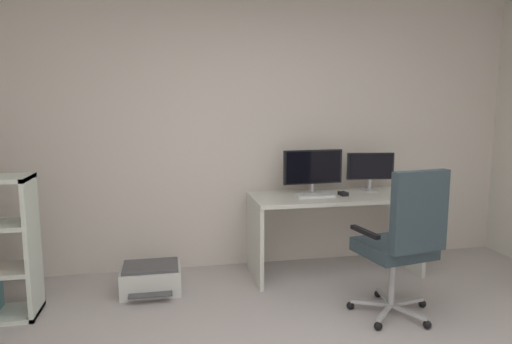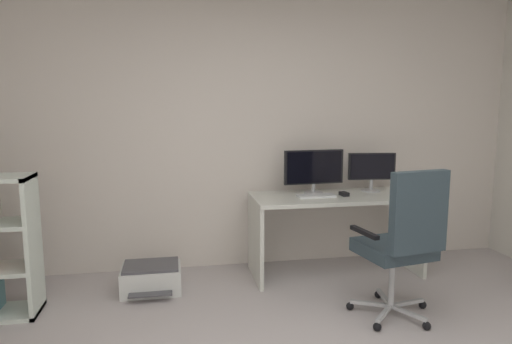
{
  "view_description": "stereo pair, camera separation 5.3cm",
  "coord_description": "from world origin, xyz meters",
  "px_view_note": "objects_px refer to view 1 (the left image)",
  "views": [
    {
      "loc": [
        -0.74,
        -1.78,
        1.56
      ],
      "look_at": [
        -0.03,
        1.81,
        1.03
      ],
      "focal_mm": 31.82,
      "sensor_mm": 36.0,
      "label": 1
    },
    {
      "loc": [
        -0.69,
        -1.79,
        1.56
      ],
      "look_at": [
        -0.03,
        1.81,
        1.03
      ],
      "focal_mm": 31.82,
      "sensor_mm": 36.0,
      "label": 2
    }
  ],
  "objects_px": {
    "computer_mouse": "(343,194)",
    "printer": "(151,278)",
    "monitor_main": "(313,168)",
    "monitor_secondary": "(370,168)",
    "office_chair": "(403,238)",
    "keyboard": "(315,196)",
    "desk": "(334,215)"
  },
  "relations": [
    {
      "from": "keyboard",
      "to": "office_chair",
      "type": "distance_m",
      "value": 1.03
    },
    {
      "from": "monitor_main",
      "to": "computer_mouse",
      "type": "bearing_deg",
      "value": -34.41
    },
    {
      "from": "monitor_secondary",
      "to": "printer",
      "type": "bearing_deg",
      "value": -173.24
    },
    {
      "from": "computer_mouse",
      "to": "printer",
      "type": "bearing_deg",
      "value": 174.95
    },
    {
      "from": "keyboard",
      "to": "printer",
      "type": "height_order",
      "value": "keyboard"
    },
    {
      "from": "computer_mouse",
      "to": "office_chair",
      "type": "distance_m",
      "value": 0.98
    },
    {
      "from": "office_chair",
      "to": "monitor_main",
      "type": "bearing_deg",
      "value": 105.46
    },
    {
      "from": "monitor_secondary",
      "to": "keyboard",
      "type": "distance_m",
      "value": 0.66
    },
    {
      "from": "desk",
      "to": "office_chair",
      "type": "xyz_separation_m",
      "value": [
        0.13,
        -1.01,
        0.07
      ]
    },
    {
      "from": "monitor_main",
      "to": "printer",
      "type": "bearing_deg",
      "value": -170.67
    },
    {
      "from": "desk",
      "to": "computer_mouse",
      "type": "relative_size",
      "value": 15.44
    },
    {
      "from": "monitor_main",
      "to": "office_chair",
      "type": "height_order",
      "value": "monitor_main"
    },
    {
      "from": "printer",
      "to": "monitor_main",
      "type": "bearing_deg",
      "value": 9.33
    },
    {
      "from": "office_chair",
      "to": "printer",
      "type": "distance_m",
      "value": 2.08
    },
    {
      "from": "desk",
      "to": "monitor_secondary",
      "type": "bearing_deg",
      "value": 16.86
    },
    {
      "from": "monitor_main",
      "to": "computer_mouse",
      "type": "height_order",
      "value": "monitor_main"
    },
    {
      "from": "keyboard",
      "to": "computer_mouse",
      "type": "relative_size",
      "value": 3.4
    },
    {
      "from": "computer_mouse",
      "to": "printer",
      "type": "distance_m",
      "value": 1.86
    },
    {
      "from": "monitor_secondary",
      "to": "office_chair",
      "type": "bearing_deg",
      "value": -103.2
    },
    {
      "from": "printer",
      "to": "office_chair",
      "type": "bearing_deg",
      "value": -25.99
    },
    {
      "from": "monitor_main",
      "to": "computer_mouse",
      "type": "relative_size",
      "value": 5.76
    },
    {
      "from": "monitor_main",
      "to": "monitor_secondary",
      "type": "distance_m",
      "value": 0.58
    },
    {
      "from": "keyboard",
      "to": "office_chair",
      "type": "height_order",
      "value": "office_chair"
    },
    {
      "from": "computer_mouse",
      "to": "desk",
      "type": "bearing_deg",
      "value": 137.27
    },
    {
      "from": "office_chair",
      "to": "printer",
      "type": "height_order",
      "value": "office_chair"
    },
    {
      "from": "monitor_secondary",
      "to": "office_chair",
      "type": "height_order",
      "value": "office_chair"
    },
    {
      "from": "desk",
      "to": "keyboard",
      "type": "distance_m",
      "value": 0.29
    },
    {
      "from": "desk",
      "to": "computer_mouse",
      "type": "bearing_deg",
      "value": -34.98
    },
    {
      "from": "monitor_main",
      "to": "printer",
      "type": "height_order",
      "value": "monitor_main"
    },
    {
      "from": "monitor_main",
      "to": "printer",
      "type": "relative_size",
      "value": 1.16
    },
    {
      "from": "monitor_main",
      "to": "desk",
      "type": "bearing_deg",
      "value": -34.21
    },
    {
      "from": "keyboard",
      "to": "monitor_main",
      "type": "bearing_deg",
      "value": 79.35
    }
  ]
}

